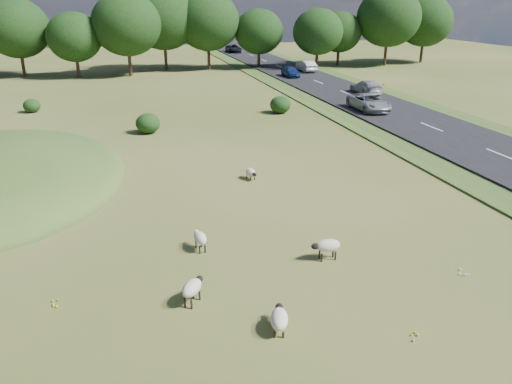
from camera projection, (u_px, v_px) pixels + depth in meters
ground at (176, 135)px, 38.78m from camera, size 160.00×160.00×0.00m
road at (354, 97)px, 52.70m from camera, size 8.00×150.00×0.25m
treeline at (134, 24)px, 67.95m from camera, size 96.28×14.66×11.70m
shrubs at (180, 111)px, 43.16m from camera, size 23.82×12.37×1.57m
sheep_0 at (251, 173)px, 29.08m from camera, size 0.66×1.17×0.66m
sheep_1 at (192, 288)px, 17.15m from camera, size 1.05×1.20×0.88m
sheep_2 at (327, 246)px, 20.04m from camera, size 1.23×0.57×0.89m
sheep_3 at (200, 238)px, 20.83m from camera, size 0.61×1.15×0.81m
sheep_4 at (279, 318)px, 15.76m from camera, size 0.86×1.34×0.74m
car_1 at (291, 71)px, 65.42m from camera, size 1.62×4.03×1.37m
car_2 at (369, 102)px, 45.76m from camera, size 2.44×5.30×1.47m
car_3 at (306, 66)px, 70.10m from camera, size 1.61×4.62×1.52m
car_4 at (366, 87)px, 53.87m from camera, size 1.96×4.82×1.40m
car_6 at (234, 48)px, 95.04m from camera, size 2.32×5.04×1.40m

